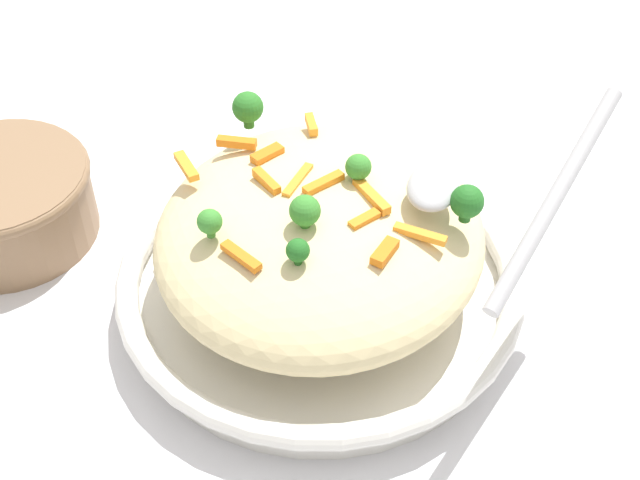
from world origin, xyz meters
name	(u,v)px	position (x,y,z in m)	size (l,w,h in m)	color
ground_plane	(320,303)	(0.00, 0.00, 0.00)	(2.40, 2.40, 0.00)	silver
serving_bowl	(320,284)	(0.00, 0.00, 0.02)	(0.35, 0.35, 0.04)	white
pasta_mound	(320,235)	(0.00, 0.00, 0.08)	(0.28, 0.27, 0.09)	beige
carrot_piece_0	(371,196)	(-0.01, 0.04, 0.13)	(0.04, 0.01, 0.01)	orange
carrot_piece_1	(420,234)	(0.02, 0.08, 0.12)	(0.04, 0.01, 0.01)	orange
carrot_piece_2	(385,252)	(0.05, 0.06, 0.12)	(0.03, 0.01, 0.01)	orange
carrot_piece_3	(328,185)	(-0.01, 0.00, 0.13)	(0.04, 0.01, 0.01)	orange
carrot_piece_4	(311,124)	(-0.09, -0.04, 0.12)	(0.03, 0.01, 0.01)	orange
carrot_piece_5	(268,178)	(0.00, -0.04, 0.13)	(0.03, 0.01, 0.01)	orange
carrot_piece_6	(364,220)	(0.02, 0.04, 0.12)	(0.03, 0.01, 0.01)	orange
carrot_piece_7	(237,142)	(-0.05, -0.09, 0.12)	(0.03, 0.01, 0.01)	orange
carrot_piece_8	(298,181)	(-0.01, -0.02, 0.13)	(0.04, 0.01, 0.01)	orange
carrot_piece_9	(186,166)	(-0.01, -0.12, 0.12)	(0.04, 0.01, 0.01)	orange
carrot_piece_10	(267,154)	(-0.04, -0.06, 0.12)	(0.03, 0.01, 0.01)	orange
carrot_piece_11	(241,256)	(0.08, -0.04, 0.12)	(0.04, 0.01, 0.01)	orange
broccoli_floret_0	(358,167)	(-0.03, 0.02, 0.14)	(0.02, 0.02, 0.03)	#377928
broccoli_floret_1	(298,251)	(0.07, 0.01, 0.13)	(0.02, 0.02, 0.02)	#205B1C
broccoli_floret_2	(467,202)	(-0.01, 0.11, 0.14)	(0.03, 0.03, 0.03)	#205B1C
broccoli_floret_3	(248,108)	(-0.08, -0.09, 0.14)	(0.03, 0.03, 0.03)	#296820
broccoli_floret_4	(210,222)	(0.06, -0.07, 0.13)	(0.02, 0.02, 0.02)	#377928
broccoli_floret_5	(306,211)	(0.04, 0.00, 0.14)	(0.02, 0.02, 0.03)	#377928
serving_spoon	(481,191)	(-0.01, 0.12, 0.15)	(0.19, 0.14, 0.08)	#B7B7BC
companion_bowl	(2,199)	(0.00, -0.31, 0.04)	(0.17, 0.17, 0.07)	#8C6B4C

